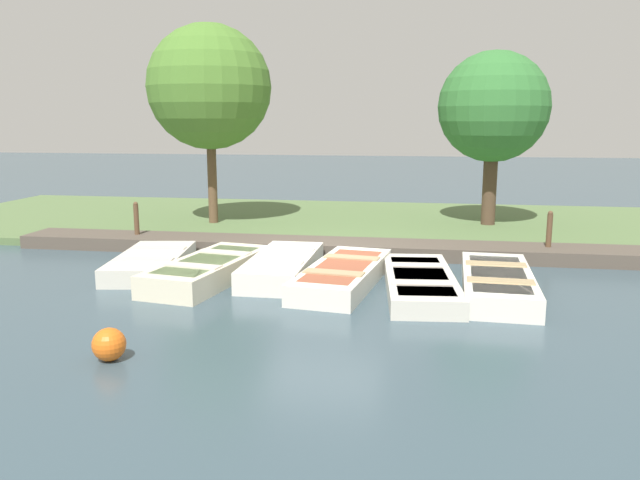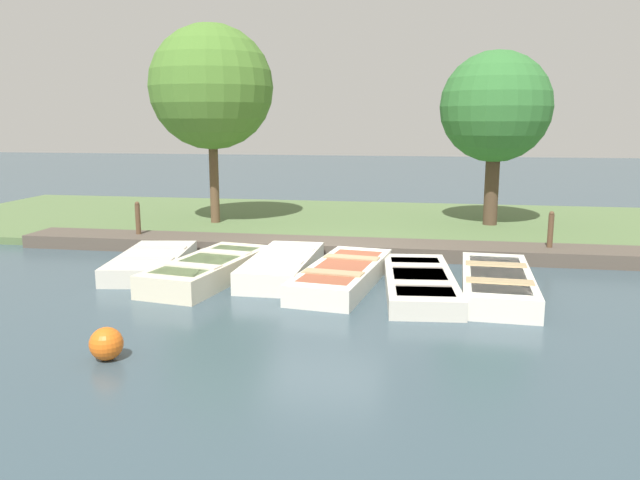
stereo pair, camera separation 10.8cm
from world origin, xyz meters
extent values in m
plane|color=#384C56|center=(0.00, 0.00, 0.00)|extent=(80.00, 80.00, 0.00)
cube|color=#567042|center=(-5.00, 0.00, 0.09)|extent=(8.00, 24.00, 0.18)
cube|color=#51473D|center=(-1.29, 0.00, 0.15)|extent=(1.16, 14.31, 0.29)
cube|color=beige|center=(0.86, -3.25, 0.17)|extent=(2.90, 1.61, 0.34)
cube|color=#4C709E|center=(0.86, -3.25, 0.32)|extent=(2.37, 1.27, 0.03)
cube|color=beige|center=(1.37, -3.17, 0.35)|extent=(0.44, 1.14, 0.03)
cube|color=beige|center=(0.34, -3.33, 0.35)|extent=(0.44, 1.14, 0.03)
cube|color=beige|center=(1.40, -1.89, 0.20)|extent=(3.27, 1.66, 0.40)
cube|color=#6B7F51|center=(1.40, -1.89, 0.39)|extent=(2.67, 1.32, 0.03)
cube|color=beige|center=(1.98, -1.99, 0.42)|extent=(0.49, 1.09, 0.03)
cube|color=beige|center=(0.81, -1.78, 0.42)|extent=(0.49, 1.09, 0.03)
cube|color=silver|center=(0.88, -0.62, 0.20)|extent=(2.92, 1.11, 0.39)
cube|color=teal|center=(0.88, -0.62, 0.38)|extent=(2.39, 0.86, 0.03)
cube|color=beige|center=(1.43, -0.62, 0.41)|extent=(0.30, 1.00, 0.03)
cube|color=beige|center=(0.32, -0.61, 0.41)|extent=(0.30, 1.00, 0.03)
cube|color=silver|center=(1.29, 0.59, 0.18)|extent=(3.40, 1.56, 0.36)
cube|color=#994C33|center=(1.29, 0.59, 0.35)|extent=(2.78, 1.24, 0.03)
cube|color=tan|center=(1.91, 0.50, 0.37)|extent=(0.47, 1.06, 0.03)
cube|color=tan|center=(0.68, 0.67, 0.37)|extent=(0.47, 1.06, 0.03)
cube|color=beige|center=(1.51, 1.95, 0.15)|extent=(3.41, 1.44, 0.31)
cube|color=#4C709E|center=(1.51, 1.95, 0.29)|extent=(2.79, 1.14, 0.02)
cube|color=beige|center=(2.14, 2.01, 0.32)|extent=(0.43, 1.08, 0.03)
cube|color=beige|center=(0.88, 1.89, 0.32)|extent=(0.43, 1.08, 0.03)
cube|color=silver|center=(1.44, 3.25, 0.18)|extent=(3.28, 1.30, 0.37)
cube|color=teal|center=(1.44, 3.25, 0.35)|extent=(2.69, 1.02, 0.03)
cube|color=tan|center=(2.05, 3.22, 0.38)|extent=(0.38, 1.06, 0.03)
cube|color=tan|center=(0.83, 3.28, 0.38)|extent=(0.38, 1.06, 0.03)
cylinder|color=brown|center=(-1.37, -4.59, 0.49)|extent=(0.11, 0.11, 0.99)
sphere|color=brown|center=(-1.37, -4.59, 1.01)|extent=(0.10, 0.10, 0.10)
cylinder|color=brown|center=(-1.37, 4.60, 0.49)|extent=(0.11, 0.11, 0.99)
sphere|color=brown|center=(-1.37, 4.60, 1.01)|extent=(0.10, 0.10, 0.10)
sphere|color=orange|center=(5.31, -1.81, 0.21)|extent=(0.41, 0.41, 0.41)
cylinder|color=brown|center=(-3.98, -3.62, 1.43)|extent=(0.24, 0.24, 2.87)
sphere|color=#4C7A2D|center=(-3.98, -3.62, 3.76)|extent=(3.24, 3.24, 3.24)
cylinder|color=#4C3828|center=(-4.86, 3.71, 1.23)|extent=(0.37, 0.37, 2.47)
sphere|color=#337033|center=(-4.86, 3.71, 3.25)|extent=(2.84, 2.84, 2.84)
camera|label=1|loc=(12.07, 1.91, 2.91)|focal=35.00mm
camera|label=2|loc=(12.05, 2.02, 2.91)|focal=35.00mm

